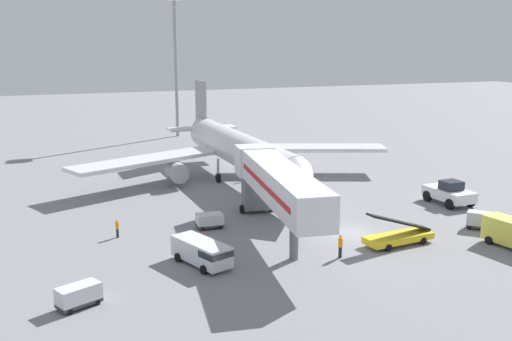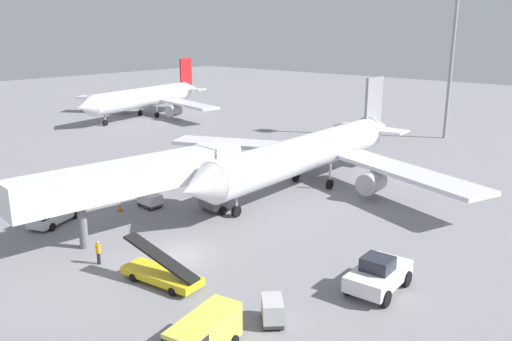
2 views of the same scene
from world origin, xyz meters
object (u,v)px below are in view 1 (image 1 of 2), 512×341
pushback_tug (449,193)px  service_van_rear_left (203,251)px  baggage_cart_outer_left (479,220)px  baggage_cart_near_left (210,220)px  apron_light_mast (175,38)px  belt_loader_truck (398,236)px  airplane_at_gate (237,149)px  baggage_cart_rear_right (79,295)px  safety_cone_alpha (204,234)px  jet_bridge (275,181)px  ground_crew_worker_foreground (117,228)px  ground_crew_worker_midground (340,246)px

pushback_tug → service_van_rear_left: pushback_tug is taller
baggage_cart_outer_left → baggage_cart_near_left: (-22.54, 8.65, -0.13)m
pushback_tug → apron_light_mast: (-16.25, 53.17, 15.62)m
apron_light_mast → baggage_cart_near_left: bearing=-99.9°
pushback_tug → belt_loader_truck: size_ratio=0.87×
airplane_at_gate → baggage_cart_rear_right: bearing=-125.0°
baggage_cart_near_left → apron_light_mast: size_ratio=0.10×
airplane_at_gate → apron_light_mast: size_ratio=1.66×
pushback_tug → safety_cone_alpha: pushback_tug is taller
apron_light_mast → baggage_cart_rear_right: bearing=-108.2°
belt_loader_truck → baggage_cart_near_left: size_ratio=2.63×
belt_loader_truck → baggage_cart_rear_right: 25.92m
service_van_rear_left → safety_cone_alpha: 6.14m
jet_bridge → service_van_rear_left: 9.70m
safety_cone_alpha → belt_loader_truck: bearing=-25.3°
pushback_tug → jet_bridge: bearing=-171.4°
baggage_cart_near_left → ground_crew_worker_foreground: (-8.15, 0.20, 0.11)m
ground_crew_worker_foreground → ground_crew_worker_midground: size_ratio=0.86×
ground_crew_worker_midground → safety_cone_alpha: 11.93m
ground_crew_worker_midground → pushback_tug: bearing=29.0°
pushback_tug → baggage_cart_outer_left: 8.35m
pushback_tug → baggage_cart_near_left: 25.40m
belt_loader_truck → baggage_cart_near_left: 16.57m
belt_loader_truck → airplane_at_gate: bearing=101.9°
jet_bridge → service_van_rear_left: size_ratio=3.69×
jet_bridge → ground_crew_worker_foreground: (-12.86, 4.13, -3.96)m
service_van_rear_left → baggage_cart_outer_left: bearing=-0.3°
safety_cone_alpha → apron_light_mast: bearing=79.3°
airplane_at_gate → baggage_cart_rear_right: (-20.30, -28.97, -3.13)m
safety_cone_alpha → pushback_tug: bearing=4.0°
apron_light_mast → belt_loader_truck: bearing=-86.0°
belt_loader_truck → ground_crew_worker_midground: (-6.01, -1.10, 0.24)m
baggage_cart_near_left → baggage_cart_rear_right: (-12.26, -12.75, 0.06)m
jet_bridge → pushback_tug: (20.67, 3.12, -3.64)m
pushback_tug → safety_cone_alpha: (-26.68, -1.86, -0.80)m
ground_crew_worker_midground → safety_cone_alpha: ground_crew_worker_midground is taller
airplane_at_gate → safety_cone_alpha: size_ratio=52.36×
safety_cone_alpha → apron_light_mast: apron_light_mast is taller
safety_cone_alpha → baggage_cart_near_left: bearing=64.1°
baggage_cart_near_left → apron_light_mast: (9.14, 52.37, 16.05)m
ground_crew_worker_foreground → safety_cone_alpha: ground_crew_worker_foreground is taller
baggage_cart_rear_right → baggage_cart_near_left: bearing=46.1°
belt_loader_truck → baggage_cart_rear_right: size_ratio=2.08×
baggage_cart_rear_right → belt_loader_truck: bearing=6.9°
baggage_cart_near_left → safety_cone_alpha: 2.98m
pushback_tug → baggage_cart_near_left: size_ratio=2.29×
baggage_cart_outer_left → ground_crew_worker_midground: ground_crew_worker_midground is taller
pushback_tug → service_van_rear_left: (-28.36, -7.72, -0.09)m
baggage_cart_rear_right → baggage_cart_outer_left: bearing=6.7°
airplane_at_gate → apron_light_mast: bearing=88.3°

